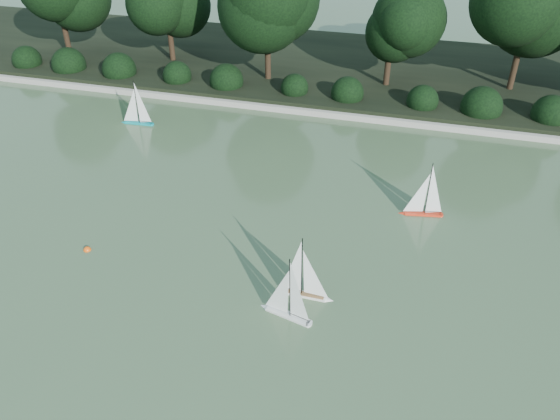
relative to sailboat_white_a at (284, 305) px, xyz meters
The scene contains 10 objects.
ground 0.58m from the sailboat_white_a, 144.94° to the right, with size 80.00×80.00×0.00m, color #314328.
pond_coping 8.71m from the sailboat_white_a, 92.86° to the left, with size 40.00×0.35×0.18m, color gray.
far_bank 12.70m from the sailboat_white_a, 91.96° to the left, with size 40.00×8.00×0.30m, color black.
tree_line 11.42m from the sailboat_white_a, 85.90° to the left, with size 26.31×3.93×4.39m.
shrub_hedge 9.61m from the sailboat_white_a, 92.59° to the left, with size 29.10×1.10×1.10m.
sailboat_white_a is the anchor object (origin of this frame).
sailboat_white_b 0.66m from the sailboat_white_a, 63.08° to the left, with size 1.06×0.18×1.45m.
sailboat_orange 4.47m from the sailboat_white_a, 61.24° to the left, with size 1.03×0.33×1.40m.
sailboat_teal 9.21m from the sailboat_white_a, 134.24° to the left, with size 1.08×0.23×1.47m.
race_buoy 4.52m from the sailboat_white_a, behind, with size 0.16×0.16×0.16m, color #F4530C.
Camera 1 is at (2.26, -6.56, 7.07)m, focal length 35.00 mm.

